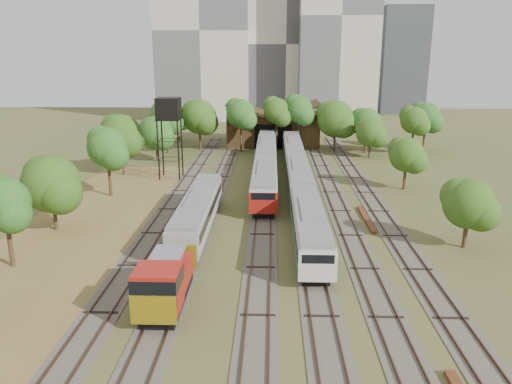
{
  "coord_description": "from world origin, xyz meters",
  "views": [
    {
      "loc": [
        -1.23,
        -32.17,
        15.94
      ],
      "look_at": [
        -2.76,
        15.99,
        2.5
      ],
      "focal_mm": 35.0,
      "sensor_mm": 36.0,
      "label": 1
    }
  ],
  "objects_px": {
    "railcar_red_set": "(266,165)",
    "shunter_locomotive": "(164,284)",
    "water_tower": "(169,111)",
    "railcar_green_set": "(299,177)"
  },
  "relations": [
    {
      "from": "railcar_red_set",
      "to": "water_tower",
      "type": "height_order",
      "value": "water_tower"
    },
    {
      "from": "railcar_red_set",
      "to": "shunter_locomotive",
      "type": "bearing_deg",
      "value": -99.79
    },
    {
      "from": "railcar_red_set",
      "to": "shunter_locomotive",
      "type": "height_order",
      "value": "shunter_locomotive"
    },
    {
      "from": "railcar_red_set",
      "to": "water_tower",
      "type": "bearing_deg",
      "value": 179.17
    },
    {
      "from": "railcar_red_set",
      "to": "railcar_green_set",
      "type": "xyz_separation_m",
      "value": [
        4.0,
        -6.09,
        -0.09
      ]
    },
    {
      "from": "railcar_red_set",
      "to": "water_tower",
      "type": "distance_m",
      "value": 14.29
    },
    {
      "from": "shunter_locomotive",
      "to": "water_tower",
      "type": "distance_m",
      "value": 36.26
    },
    {
      "from": "railcar_green_set",
      "to": "water_tower",
      "type": "height_order",
      "value": "water_tower"
    },
    {
      "from": "water_tower",
      "to": "shunter_locomotive",
      "type": "bearing_deg",
      "value": -79.52
    },
    {
      "from": "railcar_red_set",
      "to": "water_tower",
      "type": "relative_size",
      "value": 3.3
    }
  ]
}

